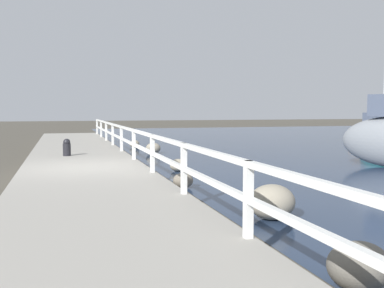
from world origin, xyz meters
The scene contains 11 objects.
ground_plane centered at (0.00, 0.00, 0.00)m, with size 120.00×120.00×0.00m, color #4C473D.
dock_walkway centered at (0.00, 0.00, 0.13)m, with size 3.32×36.00×0.26m.
railing centered at (1.56, 0.00, 0.90)m, with size 0.10×32.50×0.94m.
boulder_downstream centered at (3.00, 5.64, 0.23)m, with size 0.60×0.54×0.45m.
boulder_far_strip centered at (2.26, -8.54, 0.24)m, with size 0.65×0.59×0.49m.
boulder_near_dock centered at (2.72, -5.66, 0.29)m, with size 0.77×0.70×0.58m.
boulder_upstream centered at (2.72, 8.75, 0.18)m, with size 0.48×0.43×0.36m.
boulder_water_edge centered at (2.68, 0.32, 0.18)m, with size 0.49×0.44×0.37m.
boulder_mid_strip centered at (2.08, -2.41, 0.18)m, with size 0.47×0.42×0.35m.
mooring_bollard centered at (-0.42, 3.22, 0.54)m, with size 0.26×0.26×0.57m.
sailboat_orange centered at (17.11, 9.29, 0.63)m, with size 2.37×5.40×5.76m.
Camera 1 is at (-0.58, -12.27, 1.81)m, focal length 42.00 mm.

